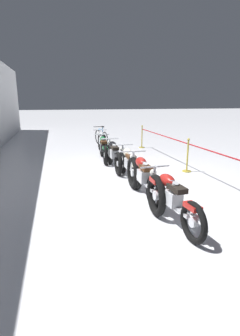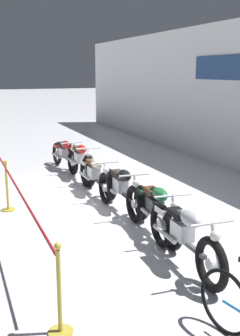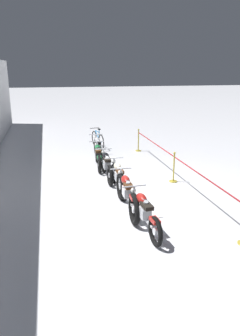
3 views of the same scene
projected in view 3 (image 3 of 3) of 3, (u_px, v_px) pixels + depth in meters
ground_plane at (129, 184)px, 11.03m from camera, size 120.00×120.00×0.00m
motorcycle_red_0 at (144, 213)px, 7.73m from camera, size 2.11×0.62×0.91m
motorcycle_red_1 at (127, 194)px, 8.81m from camera, size 2.48×0.62×0.98m
motorcycle_cream_2 at (119, 177)px, 10.24m from camera, size 2.20×0.62×0.92m
motorcycle_black_3 at (107, 166)px, 11.43m from camera, size 2.17×0.62×0.93m
motorcycle_green_4 at (98, 156)px, 12.71m from camera, size 2.14×0.62×0.92m
motorcycle_silver_5 at (98, 148)px, 13.96m from camera, size 2.23×0.62×0.94m
bicycle at (98, 140)px, 15.98m from camera, size 1.73×0.50×0.97m
stanchion_far_left at (189, 173)px, 9.86m from camera, size 8.78×0.28×1.05m
stanchion_mid_left at (174, 172)px, 11.13m from camera, size 0.28×0.28×1.05m
stanchion_mid_right at (138, 144)px, 15.29m from camera, size 0.28×0.28×1.05m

